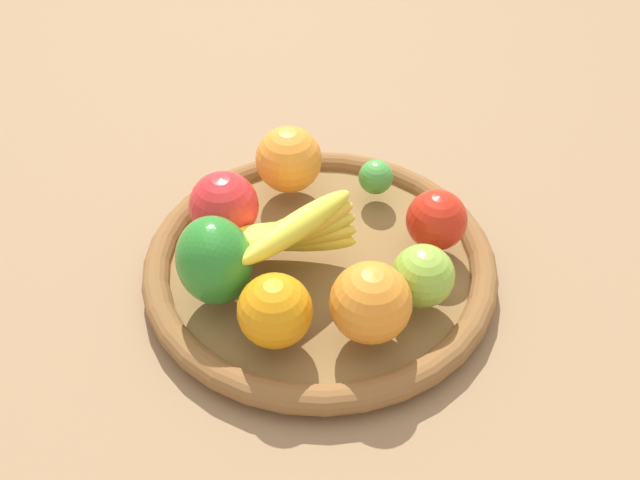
{
  "coord_description": "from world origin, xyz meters",
  "views": [
    {
      "loc": [
        -0.53,
        0.23,
        0.6
      ],
      "look_at": [
        0.0,
        0.0,
        0.06
      ],
      "focal_mm": 39.98,
      "sensor_mm": 36.0,
      "label": 1
    }
  ],
  "objects_px": {
    "apple_1": "(224,206)",
    "apple_2": "(437,220)",
    "apple_0": "(423,276)",
    "orange_2": "(373,302)",
    "lime_0": "(376,177)",
    "bell_pepper": "(214,261)",
    "orange_1": "(275,311)",
    "banana_bunch": "(290,232)",
    "orange_0": "(289,159)"
  },
  "relations": [
    {
      "from": "orange_0",
      "to": "lime_0",
      "type": "height_order",
      "value": "orange_0"
    },
    {
      "from": "orange_0",
      "to": "orange_2",
      "type": "height_order",
      "value": "same"
    },
    {
      "from": "orange_0",
      "to": "bell_pepper",
      "type": "bearing_deg",
      "value": 134.95
    },
    {
      "from": "orange_2",
      "to": "orange_1",
      "type": "xyz_separation_m",
      "value": [
        0.03,
        0.09,
        -0.0
      ]
    },
    {
      "from": "lime_0",
      "to": "apple_1",
      "type": "bearing_deg",
      "value": 89.12
    },
    {
      "from": "apple_1",
      "to": "lime_0",
      "type": "relative_size",
      "value": 1.86
    },
    {
      "from": "banana_bunch",
      "to": "apple_2",
      "type": "height_order",
      "value": "banana_bunch"
    },
    {
      "from": "banana_bunch",
      "to": "bell_pepper",
      "type": "xyz_separation_m",
      "value": [
        -0.02,
        0.09,
        0.01
      ]
    },
    {
      "from": "apple_2",
      "to": "apple_1",
      "type": "bearing_deg",
      "value": 61.73
    },
    {
      "from": "orange_2",
      "to": "lime_0",
      "type": "height_order",
      "value": "orange_2"
    },
    {
      "from": "orange_0",
      "to": "orange_1",
      "type": "bearing_deg",
      "value": 154.59
    },
    {
      "from": "apple_1",
      "to": "bell_pepper",
      "type": "bearing_deg",
      "value": 156.43
    },
    {
      "from": "lime_0",
      "to": "bell_pepper",
      "type": "bearing_deg",
      "value": 110.3
    },
    {
      "from": "apple_1",
      "to": "orange_2",
      "type": "distance_m",
      "value": 0.22
    },
    {
      "from": "lime_0",
      "to": "orange_0",
      "type": "bearing_deg",
      "value": 60.76
    },
    {
      "from": "apple_0",
      "to": "lime_0",
      "type": "relative_size",
      "value": 1.56
    },
    {
      "from": "apple_0",
      "to": "orange_0",
      "type": "height_order",
      "value": "orange_0"
    },
    {
      "from": "apple_0",
      "to": "bell_pepper",
      "type": "relative_size",
      "value": 0.68
    },
    {
      "from": "orange_0",
      "to": "apple_2",
      "type": "bearing_deg",
      "value": -145.5
    },
    {
      "from": "apple_0",
      "to": "orange_0",
      "type": "xyz_separation_m",
      "value": [
        0.23,
        0.06,
        0.01
      ]
    },
    {
      "from": "apple_0",
      "to": "apple_2",
      "type": "distance_m",
      "value": 0.09
    },
    {
      "from": "orange_1",
      "to": "apple_2",
      "type": "height_order",
      "value": "orange_1"
    },
    {
      "from": "apple_0",
      "to": "apple_2",
      "type": "height_order",
      "value": "apple_2"
    },
    {
      "from": "orange_2",
      "to": "lime_0",
      "type": "distance_m",
      "value": 0.22
    },
    {
      "from": "orange_2",
      "to": "apple_2",
      "type": "relative_size",
      "value": 1.19
    },
    {
      "from": "bell_pepper",
      "to": "orange_1",
      "type": "distance_m",
      "value": 0.09
    },
    {
      "from": "orange_0",
      "to": "apple_0",
      "type": "bearing_deg",
      "value": -166.52
    },
    {
      "from": "banana_bunch",
      "to": "apple_1",
      "type": "bearing_deg",
      "value": 35.68
    },
    {
      "from": "apple_1",
      "to": "apple_2",
      "type": "relative_size",
      "value": 1.15
    },
    {
      "from": "apple_1",
      "to": "lime_0",
      "type": "distance_m",
      "value": 0.19
    },
    {
      "from": "apple_0",
      "to": "orange_1",
      "type": "bearing_deg",
      "value": 84.87
    },
    {
      "from": "bell_pepper",
      "to": "lime_0",
      "type": "height_order",
      "value": "bell_pepper"
    },
    {
      "from": "apple_1",
      "to": "apple_2",
      "type": "bearing_deg",
      "value": -118.27
    },
    {
      "from": "apple_0",
      "to": "apple_2",
      "type": "relative_size",
      "value": 0.96
    },
    {
      "from": "orange_2",
      "to": "orange_1",
      "type": "relative_size",
      "value": 1.1
    },
    {
      "from": "bell_pepper",
      "to": "orange_1",
      "type": "height_order",
      "value": "bell_pepper"
    },
    {
      "from": "orange_2",
      "to": "apple_2",
      "type": "distance_m",
      "value": 0.15
    },
    {
      "from": "banana_bunch",
      "to": "apple_2",
      "type": "relative_size",
      "value": 2.33
    },
    {
      "from": "apple_0",
      "to": "orange_2",
      "type": "distance_m",
      "value": 0.07
    },
    {
      "from": "banana_bunch",
      "to": "orange_2",
      "type": "bearing_deg",
      "value": -164.22
    },
    {
      "from": "orange_2",
      "to": "orange_1",
      "type": "height_order",
      "value": "orange_2"
    },
    {
      "from": "apple_0",
      "to": "orange_2",
      "type": "bearing_deg",
      "value": 104.4
    },
    {
      "from": "apple_0",
      "to": "apple_1",
      "type": "bearing_deg",
      "value": 40.45
    },
    {
      "from": "lime_0",
      "to": "apple_2",
      "type": "bearing_deg",
      "value": -170.44
    },
    {
      "from": "apple_1",
      "to": "apple_2",
      "type": "distance_m",
      "value": 0.24
    },
    {
      "from": "apple_1",
      "to": "orange_2",
      "type": "bearing_deg",
      "value": -156.26
    },
    {
      "from": "bell_pepper",
      "to": "orange_0",
      "type": "bearing_deg",
      "value": 133.27
    },
    {
      "from": "banana_bunch",
      "to": "orange_0",
      "type": "relative_size",
      "value": 1.97
    },
    {
      "from": "bell_pepper",
      "to": "orange_1",
      "type": "bearing_deg",
      "value": 22.4
    },
    {
      "from": "apple_1",
      "to": "orange_0",
      "type": "bearing_deg",
      "value": -63.64
    }
  ]
}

